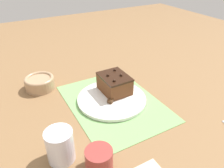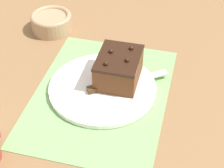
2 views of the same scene
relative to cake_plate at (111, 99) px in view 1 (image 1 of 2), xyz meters
name	(u,v)px [view 1 (image 1 of 2)]	position (x,y,z in m)	size (l,w,h in m)	color
ground_plane	(114,103)	(-0.02, 0.00, -0.01)	(3.00, 3.00, 0.00)	olive
placemat_woven	(114,103)	(-0.02, 0.00, -0.01)	(0.46, 0.34, 0.00)	#7AB266
cake_plate	(111,99)	(0.00, 0.00, 0.00)	(0.28, 0.28, 0.01)	white
chocolate_cake	(114,83)	(0.04, -0.04, 0.04)	(0.13, 0.11, 0.08)	brown
serving_knife	(117,93)	(0.01, -0.03, 0.01)	(0.15, 0.20, 0.01)	#472D19
drinking_glass	(60,146)	(-0.19, 0.27, 0.04)	(0.08, 0.08, 0.10)	white
small_bowl	(40,82)	(0.24, 0.23, 0.02)	(0.13, 0.13, 0.06)	tan
coffee_mug	(99,160)	(-0.27, 0.19, 0.03)	(0.09, 0.08, 0.08)	#993833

